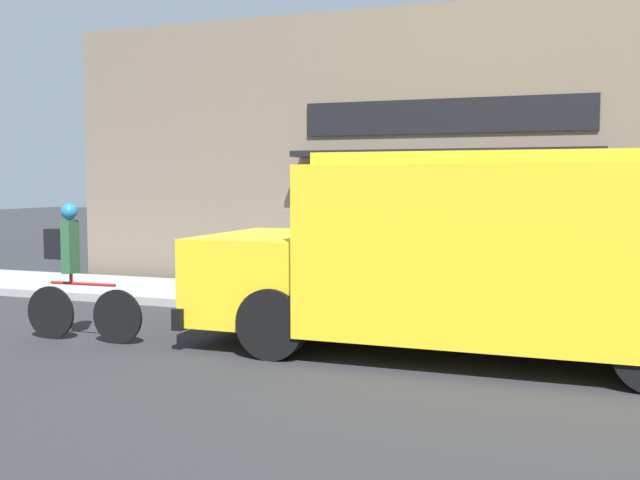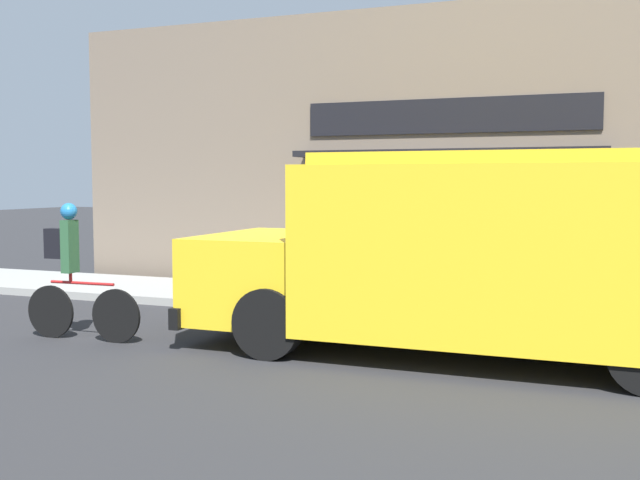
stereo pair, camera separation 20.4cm
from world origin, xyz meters
name	(u,v)px [view 1 (the left image)]	position (x,y,z in m)	size (l,w,h in m)	color
ground_plane	(419,324)	(0.00, 0.00, 0.00)	(70.00, 70.00, 0.00)	#2B2B2D
sidewalk	(435,307)	(0.00, 1.05, 0.06)	(28.00, 2.10, 0.12)	#999993
storefront	(454,151)	(0.00, 2.46, 2.38)	(14.24, 0.74, 4.74)	#756656
school_bus	(494,251)	(1.14, -1.45, 1.14)	(6.06, 2.83, 2.19)	yellow
cyclist	(74,275)	(-3.62, -2.44, 0.79)	(1.56, 0.21, 1.64)	black
trash_bin	(505,269)	(0.95, 1.44, 0.61)	(0.55, 0.55, 0.98)	#2D5138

